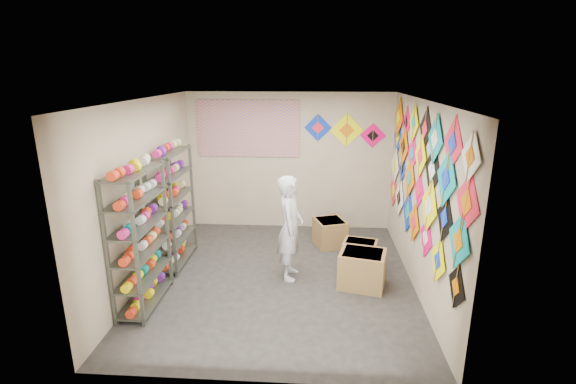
# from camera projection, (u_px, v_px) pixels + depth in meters

# --- Properties ---
(ground) EXTENTS (4.50, 4.50, 0.00)m
(ground) POSITION_uv_depth(u_px,v_px,m) (280.00, 278.00, 6.45)
(ground) COLOR #292624
(room_walls) EXTENTS (4.50, 4.50, 4.50)m
(room_walls) POSITION_uv_depth(u_px,v_px,m) (280.00, 175.00, 5.99)
(room_walls) COLOR #B6A68B
(room_walls) RESTS_ON ground
(shelf_rack_front) EXTENTS (0.40, 1.10, 1.90)m
(shelf_rack_front) POSITION_uv_depth(u_px,v_px,m) (140.00, 239.00, 5.48)
(shelf_rack_front) COLOR #4C5147
(shelf_rack_front) RESTS_ON ground
(shelf_rack_back) EXTENTS (0.40, 1.10, 1.90)m
(shelf_rack_back) POSITION_uv_depth(u_px,v_px,m) (173.00, 208.00, 6.73)
(shelf_rack_back) COLOR #4C5147
(shelf_rack_back) RESTS_ON ground
(string_spools) EXTENTS (0.12, 2.36, 0.12)m
(string_spools) POSITION_uv_depth(u_px,v_px,m) (157.00, 216.00, 6.08)
(string_spools) COLOR #E92481
(string_spools) RESTS_ON ground
(kite_wall_display) EXTENTS (0.05, 4.29, 2.05)m
(kite_wall_display) POSITION_uv_depth(u_px,v_px,m) (419.00, 175.00, 5.93)
(kite_wall_display) COLOR black
(kite_wall_display) RESTS_ON room_walls
(back_wall_kites) EXTENTS (1.56, 0.02, 0.67)m
(back_wall_kites) POSITION_uv_depth(u_px,v_px,m) (345.00, 131.00, 7.97)
(back_wall_kites) COLOR #0933CB
(back_wall_kites) RESTS_ON room_walls
(poster) EXTENTS (2.00, 0.01, 1.10)m
(poster) POSITION_uv_depth(u_px,v_px,m) (248.00, 129.00, 8.07)
(poster) COLOR #8151B0
(poster) RESTS_ON room_walls
(shopkeeper) EXTENTS (0.63, 0.44, 1.62)m
(shopkeeper) POSITION_uv_depth(u_px,v_px,m) (290.00, 228.00, 6.27)
(shopkeeper) COLOR silver
(shopkeeper) RESTS_ON ground
(carton_a) EXTENTS (0.76, 0.68, 0.54)m
(carton_a) POSITION_uv_depth(u_px,v_px,m) (362.00, 269.00, 6.14)
(carton_a) COLOR olive
(carton_a) RESTS_ON ground
(carton_b) EXTENTS (0.62, 0.55, 0.43)m
(carton_b) POSITION_uv_depth(u_px,v_px,m) (360.00, 254.00, 6.77)
(carton_b) COLOR olive
(carton_b) RESTS_ON ground
(carton_c) EXTENTS (0.66, 0.69, 0.48)m
(carton_c) POSITION_uv_depth(u_px,v_px,m) (330.00, 233.00, 7.60)
(carton_c) COLOR olive
(carton_c) RESTS_ON ground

